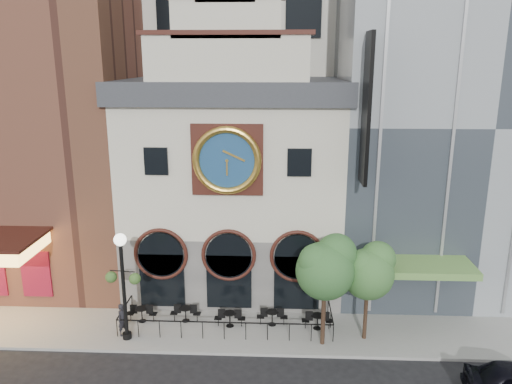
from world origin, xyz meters
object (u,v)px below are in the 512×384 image
Objects in this scene: bistro_0 at (142,313)px; lamppost at (123,275)px; bistro_1 at (186,313)px; bistro_3 at (272,317)px; bistro_4 at (317,320)px; tree_left at (326,266)px; bistro_2 at (230,318)px; tree_right at (369,270)px; pedestrian at (123,319)px.

bistro_0 is 0.29× the size of lamppost.
bistro_1 is 4.52m from bistro_3.
bistro_4 is 0.29× the size of tree_left.
bistro_4 is at bearing 14.45° from lamppost.
bistro_2 is 6.01m from tree_left.
bistro_0 is at bearing 177.98° from bistro_4.
tree_right is at bearing -7.60° from bistro_1.
bistro_3 is at bearing -48.30° from pedestrian.
bistro_1 is 8.06m from tree_left.
lamppost reaches higher than bistro_4.
bistro_2 is 4.46m from bistro_4.
tree_right reaches higher than pedestrian.
bistro_2 is at bearing -3.39° from bistro_0.
bistro_2 is 0.95× the size of pedestrian.
tree_left is 1.11× the size of tree_right.
bistro_4 is at bearing -3.86° from bistro_1.
bistro_0 is 1.00× the size of bistro_1.
bistro_0 is at bearing 8.23° from pedestrian.
bistro_3 is 0.95× the size of pedestrian.
tree_right is at bearing 9.21° from lamppost.
pedestrian reaches higher than bistro_3.
lamppost is (-2.57, -1.78, 2.90)m from bistro_1.
pedestrian is at bearing 178.03° from tree_left.
bistro_0 is 10.07m from tree_left.
tree_left is at bearing -10.08° from bistro_0.
tree_left is (9.58, -0.01, 0.65)m from lamppost.
tree_right reaches higher than bistro_2.
pedestrian is 0.34× the size of tree_right.
pedestrian is 10.37m from tree_left.
lamppost reaches higher than bistro_3.
lamppost is (-9.39, -1.32, 2.90)m from bistro_4.
pedestrian is 0.30× the size of lamppost.
tree_left reaches higher than lamppost.
bistro_1 and bistro_3 have the same top height.
bistro_4 is at bearing -2.02° from bistro_0.
bistro_0 is at bearing 85.95° from lamppost.
bistro_2 is at bearing 173.23° from tree_right.
bistro_4 is 3.96m from tree_right.
tree_right is (11.37, -1.08, 3.15)m from bistro_0.
tree_left is (9.28, -1.65, 3.55)m from bistro_0.
lamppost is at bearing -100.49° from bistro_0.
pedestrian is (-0.58, -1.31, 0.36)m from bistro_0.
bistro_4 is 9.91m from lamppost.
pedestrian is 0.30× the size of tree_left.
pedestrian is at bearing -113.74° from bistro_0.
pedestrian is at bearing -168.74° from bistro_2.
bistro_1 is 4.27m from lamppost.
bistro_2 and bistro_4 have the same top height.
bistro_0 is 11.85m from tree_right.
tree_left reaches higher than bistro_3.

